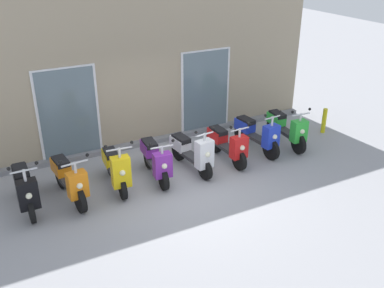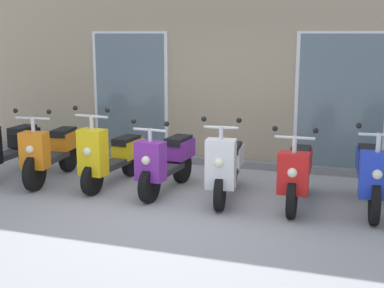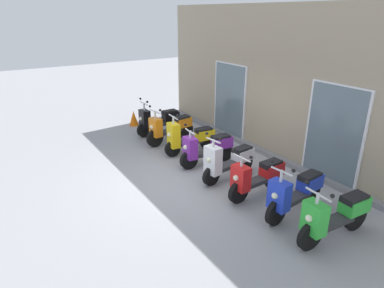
# 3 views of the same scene
# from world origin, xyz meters

# --- Properties ---
(ground_plane) EXTENTS (40.00, 40.00, 0.00)m
(ground_plane) POSITION_xyz_m (0.00, 0.00, 0.00)
(ground_plane) COLOR #939399
(storefront_facade) EXTENTS (9.94, 0.50, 3.94)m
(storefront_facade) POSITION_xyz_m (0.00, 2.74, 1.91)
(storefront_facade) COLOR gray
(storefront_facade) RESTS_ON ground_plane
(scooter_black) EXTENTS (0.55, 1.55, 1.23)m
(scooter_black) POSITION_xyz_m (-3.20, 0.78, 0.48)
(scooter_black) COLOR black
(scooter_black) RESTS_ON ground_plane
(scooter_orange) EXTENTS (0.59, 1.67, 1.20)m
(scooter_orange) POSITION_xyz_m (-2.35, 0.75, 0.47)
(scooter_orange) COLOR black
(scooter_orange) RESTS_ON ground_plane
(scooter_yellow) EXTENTS (0.60, 1.56, 1.27)m
(scooter_yellow) POSITION_xyz_m (-1.34, 0.78, 0.47)
(scooter_yellow) COLOR black
(scooter_yellow) RESTS_ON ground_plane
(scooter_purple) EXTENTS (0.57, 1.55, 1.13)m
(scooter_purple) POSITION_xyz_m (-0.43, 0.74, 0.46)
(scooter_purple) COLOR black
(scooter_purple) RESTS_ON ground_plane
(scooter_white) EXTENTS (0.54, 1.60, 1.23)m
(scooter_white) POSITION_xyz_m (0.47, 0.71, 0.47)
(scooter_white) COLOR black
(scooter_white) RESTS_ON ground_plane
(scooter_red) EXTENTS (0.56, 1.55, 1.15)m
(scooter_red) POSITION_xyz_m (1.43, 0.74, 0.45)
(scooter_red) COLOR black
(scooter_red) RESTS_ON ground_plane
(scooter_blue) EXTENTS (0.54, 1.66, 1.23)m
(scooter_blue) POSITION_xyz_m (2.37, 0.84, 0.48)
(scooter_blue) COLOR black
(scooter_blue) RESTS_ON ground_plane
(scooter_green) EXTENTS (0.57, 1.67, 1.18)m
(scooter_green) POSITION_xyz_m (3.27, 0.81, 0.48)
(scooter_green) COLOR black
(scooter_green) RESTS_ON ground_plane
(traffic_cone) EXTENTS (0.32, 0.32, 0.52)m
(traffic_cone) POSITION_xyz_m (-4.49, 0.48, 0.26)
(traffic_cone) COLOR orange
(traffic_cone) RESTS_ON ground_plane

